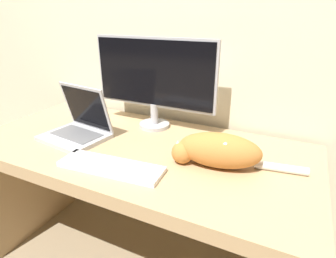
# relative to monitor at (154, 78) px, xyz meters

# --- Properties ---
(wall_back) EXTENTS (6.40, 0.06, 2.60)m
(wall_back) POSITION_rel_monitor_xyz_m (0.03, 0.19, 0.30)
(wall_back) COLOR beige
(wall_back) RESTS_ON ground_plane
(desk) EXTENTS (1.59, 0.75, 0.74)m
(desk) POSITION_rel_monitor_xyz_m (0.03, -0.24, -0.41)
(desk) COLOR tan
(desk) RESTS_ON ground_plane
(monitor) EXTENTS (0.67, 0.16, 0.47)m
(monitor) POSITION_rel_monitor_xyz_m (0.00, 0.00, 0.00)
(monitor) COLOR #B2B2B7
(monitor) RESTS_ON desk
(laptop) EXTENTS (0.33, 0.28, 0.25)m
(laptop) POSITION_rel_monitor_xyz_m (-0.27, -0.29, -0.22)
(laptop) COLOR #B7B7BC
(laptop) RESTS_ON desk
(external_keyboard) EXTENTS (0.44, 0.16, 0.02)m
(external_keyboard) POSITION_rel_monitor_xyz_m (0.06, -0.47, -0.26)
(external_keyboard) COLOR white
(external_keyboard) RESTS_ON desk
(cat) EXTENTS (0.52, 0.20, 0.14)m
(cat) POSITION_rel_monitor_xyz_m (0.43, -0.26, -0.20)
(cat) COLOR #C67A38
(cat) RESTS_ON desk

